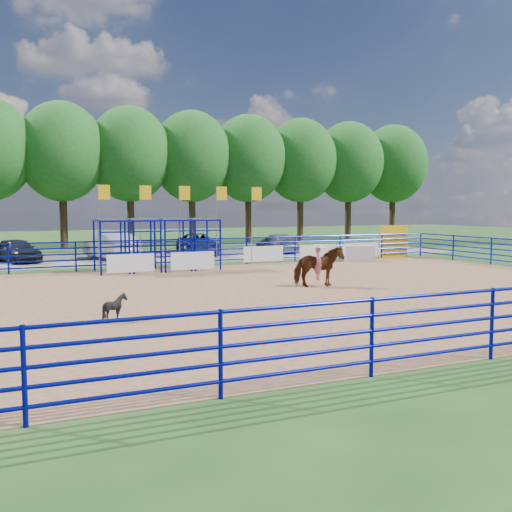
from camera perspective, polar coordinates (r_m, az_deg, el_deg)
name	(u,v)px	position (r m, az deg, el deg)	size (l,w,h in m)	color
ground	(278,293)	(21.03, 2.24, -3.70)	(120.00, 120.00, 0.00)	#315723
arena_dirt	(278,293)	(21.03, 2.24, -3.68)	(30.00, 20.00, 0.02)	#9E704F
gravel_strip	(161,256)	(36.95, -9.52, 0.00)	(40.00, 10.00, 0.01)	gray
announcer_table	(359,253)	(33.32, 10.22, 0.27)	(1.71, 0.80, 0.91)	silver
horse_and_rider	(318,265)	(22.48, 6.26, -0.88)	(2.01, 1.20, 2.33)	#5E2D12
calf	(115,307)	(16.25, -13.92, -5.00)	(0.61, 0.69, 0.76)	black
car_a	(17,250)	(35.09, -22.78, 0.54)	(1.61, 3.99, 1.36)	black
car_b	(111,246)	(34.79, -14.28, 0.94)	(1.69, 4.86, 1.60)	#93959B
car_c	(197,244)	(37.31, -5.92, 1.17)	(2.32, 5.03, 1.40)	#161B38
car_d	(277,243)	(39.43, 2.12, 1.29)	(1.75, 4.31, 1.25)	#5E5E60
perimeter_fence	(278,273)	(20.93, 2.24, -1.67)	(30.10, 20.10, 1.50)	#060B91
chute_assembly	(165,245)	(28.50, -9.12, 1.07)	(19.32, 2.41, 4.20)	#060B91
treeline	(130,150)	(45.79, -12.53, 10.34)	(56.40, 6.40, 11.24)	#3F2B19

